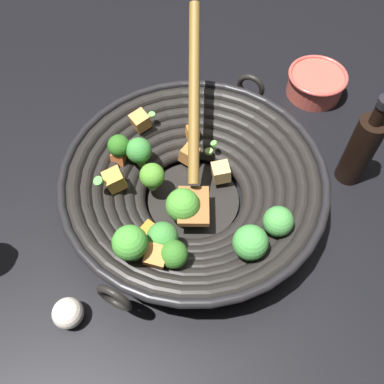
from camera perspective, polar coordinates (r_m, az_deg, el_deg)
name	(u,v)px	position (r m, az deg, el deg)	size (l,w,h in m)	color
ground_plane	(193,202)	(0.74, 0.20, -1.38)	(4.00, 4.00, 0.00)	black
wok	(193,185)	(0.69, 0.11, 0.95)	(0.43, 0.46, 0.23)	black
soy_sauce_bottle	(361,148)	(0.76, 21.71, 5.45)	(0.05, 0.05, 0.19)	black
prep_bowl	(316,83)	(0.93, 16.23, 13.84)	(0.12, 0.12, 0.05)	#D15647
garlic_bulb	(68,313)	(0.66, -16.25, -15.29)	(0.05, 0.05, 0.05)	silver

